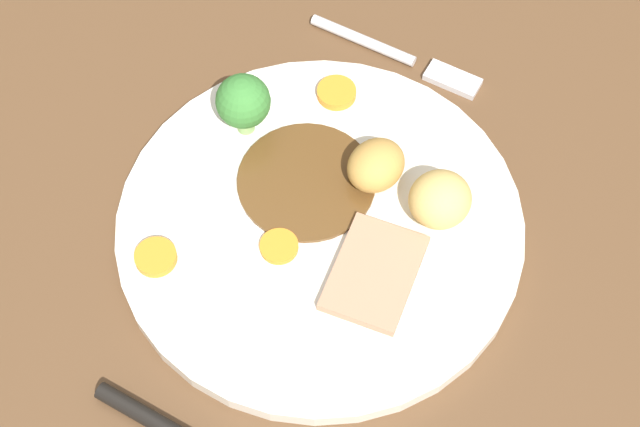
% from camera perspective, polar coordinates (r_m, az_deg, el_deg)
% --- Properties ---
extents(dining_table, '(1.20, 0.84, 0.04)m').
position_cam_1_polar(dining_table, '(0.74, -0.78, 0.57)').
color(dining_table, brown).
rests_on(dining_table, ground).
extents(dinner_plate, '(0.30, 0.30, 0.01)m').
position_cam_1_polar(dinner_plate, '(0.70, -0.00, -0.70)').
color(dinner_plate, silver).
rests_on(dinner_plate, dining_table).
extents(gravy_pool, '(0.10, 0.10, 0.00)m').
position_cam_1_polar(gravy_pool, '(0.71, -0.90, 1.91)').
color(gravy_pool, '#563819').
rests_on(gravy_pool, dinner_plate).
extents(meat_slice_main, '(0.08, 0.06, 0.01)m').
position_cam_1_polar(meat_slice_main, '(0.67, 3.28, -3.56)').
color(meat_slice_main, tan).
rests_on(meat_slice_main, dinner_plate).
extents(roast_potato_left, '(0.06, 0.06, 0.04)m').
position_cam_1_polar(roast_potato_left, '(0.69, 7.20, 0.84)').
color(roast_potato_left, '#D8B260').
rests_on(roast_potato_left, dinner_plate).
extents(roast_potato_right, '(0.06, 0.05, 0.04)m').
position_cam_1_polar(roast_potato_right, '(0.70, 3.37, 2.90)').
color(roast_potato_right, '#BC8C42').
rests_on(roast_potato_right, dinner_plate).
extents(carrot_coin_front, '(0.03, 0.03, 0.00)m').
position_cam_1_polar(carrot_coin_front, '(0.68, -2.47, -1.98)').
color(carrot_coin_front, orange).
rests_on(carrot_coin_front, dinner_plate).
extents(carrot_coin_back, '(0.03, 0.03, 0.01)m').
position_cam_1_polar(carrot_coin_back, '(0.76, 1.00, 7.24)').
color(carrot_coin_back, orange).
rests_on(carrot_coin_back, dinner_plate).
extents(carrot_coin_side, '(0.03, 0.03, 0.01)m').
position_cam_1_polar(carrot_coin_side, '(0.69, -9.80, -2.58)').
color(carrot_coin_side, orange).
rests_on(carrot_coin_side, dinner_plate).
extents(broccoli_floret, '(0.04, 0.04, 0.06)m').
position_cam_1_polar(broccoli_floret, '(0.71, -4.62, 6.67)').
color(broccoli_floret, '#8CB766').
rests_on(broccoli_floret, dinner_plate).
extents(fork, '(0.03, 0.15, 0.01)m').
position_cam_1_polar(fork, '(0.80, 4.78, 9.36)').
color(fork, silver).
rests_on(fork, dining_table).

